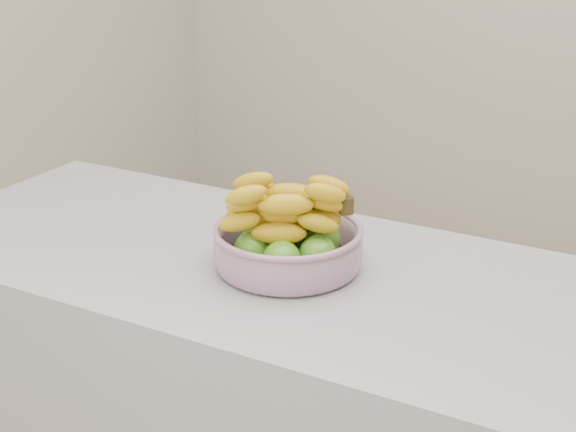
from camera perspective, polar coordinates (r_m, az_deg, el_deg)
fruit_bowl at (r=1.45m, az=-0.02°, el=-1.73°), size 0.27×0.27×0.16m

